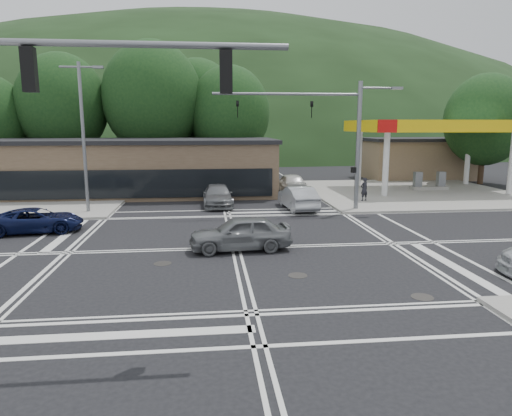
{
  "coord_description": "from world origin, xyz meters",
  "views": [
    {
      "loc": [
        -1.21,
        -19.52,
        5.35
      ],
      "look_at": [
        1.14,
        2.1,
        1.4
      ],
      "focal_mm": 32.0,
      "sensor_mm": 36.0,
      "label": 1
    }
  ],
  "objects": [
    {
      "name": "hill_north",
      "position": [
        0.0,
        90.0,
        0.0
      ],
      "size": [
        252.0,
        126.0,
        140.0
      ],
      "primitive_type": "ellipsoid",
      "color": "black",
      "rests_on": "ground"
    },
    {
      "name": "sidewalk_nw",
      "position": [
        -15.0,
        15.0,
        0.07
      ],
      "size": [
        16.0,
        16.0,
        0.15
      ],
      "primitive_type": "cube",
      "color": "gray",
      "rests_on": "ground"
    },
    {
      "name": "convenience_store",
      "position": [
        20.0,
        25.0,
        1.9
      ],
      "size": [
        10.0,
        6.0,
        3.8
      ],
      "primitive_type": "cube",
      "color": "#846B4F",
      "rests_on": "ground"
    },
    {
      "name": "car_queue_a",
      "position": [
        4.61,
        9.0,
        0.76
      ],
      "size": [
        1.98,
        4.72,
        1.52
      ],
      "primitive_type": "imported",
      "rotation": [
        0.0,
        0.0,
        3.22
      ],
      "color": "#AEB2B6",
      "rests_on": "ground"
    },
    {
      "name": "tree_ne",
      "position": [
        24.0,
        20.0,
        5.84
      ],
      "size": [
        7.2,
        7.2,
        9.99
      ],
      "color": "#382619",
      "rests_on": "ground"
    },
    {
      "name": "tree_n_e",
      "position": [
        -2.0,
        28.0,
        7.14
      ],
      "size": [
        8.4,
        8.4,
        11.98
      ],
      "color": "#382619",
      "rests_on": "ground"
    },
    {
      "name": "car_grey_center",
      "position": [
        0.19,
        -0.3,
        0.75
      ],
      "size": [
        4.52,
        2.08,
        1.5
      ],
      "primitive_type": "imported",
      "rotation": [
        0.0,
        0.0,
        -1.5
      ],
      "color": "slate",
      "rests_on": "ground"
    },
    {
      "name": "sidewalk_ne",
      "position": [
        15.0,
        15.0,
        0.07
      ],
      "size": [
        16.0,
        16.0,
        0.15
      ],
      "primitive_type": "cube",
      "color": "gray",
      "rests_on": "ground"
    },
    {
      "name": "tree_n_c",
      "position": [
        1.0,
        24.0,
        6.49
      ],
      "size": [
        7.6,
        7.6,
        10.87
      ],
      "color": "#382619",
      "rests_on": "ground"
    },
    {
      "name": "signal_mast_ne",
      "position": [
        6.95,
        8.2,
        5.07
      ],
      "size": [
        11.65,
        0.3,
        8.0
      ],
      "color": "slate",
      "rests_on": "ground"
    },
    {
      "name": "tree_n_a",
      "position": [
        -14.0,
        24.0,
        7.14
      ],
      "size": [
        8.0,
        8.0,
        11.75
      ],
      "color": "#382619",
      "rests_on": "ground"
    },
    {
      "name": "pedestrian",
      "position": [
        9.72,
        11.02,
        0.96
      ],
      "size": [
        0.69,
        0.58,
        1.62
      ],
      "primitive_type": "imported",
      "rotation": [
        0.0,
        0.0,
        3.53
      ],
      "color": "black",
      "rests_on": "sidewalk_ne"
    },
    {
      "name": "gas_station_canopy",
      "position": [
        16.99,
        15.99,
        5.04
      ],
      "size": [
        12.32,
        8.34,
        5.75
      ],
      "color": "silver",
      "rests_on": "ground"
    },
    {
      "name": "car_queue_b",
      "position": [
        5.5,
        16.28,
        0.8
      ],
      "size": [
        2.01,
        4.73,
        1.59
      ],
      "primitive_type": "imported",
      "rotation": [
        0.0,
        0.0,
        3.17
      ],
      "color": "silver",
      "rests_on": "ground"
    },
    {
      "name": "car_northbound",
      "position": [
        -0.5,
        10.94,
        0.69
      ],
      "size": [
        2.02,
        4.81,
        1.39
      ],
      "primitive_type": "imported",
      "rotation": [
        0.0,
        0.0,
        0.02
      ],
      "color": "#5D5F62",
      "rests_on": "ground"
    },
    {
      "name": "tree_n_b",
      "position": [
        -6.0,
        24.0,
        7.79
      ],
      "size": [
        9.0,
        9.0,
        12.98
      ],
      "color": "#382619",
      "rests_on": "ground"
    },
    {
      "name": "ground",
      "position": [
        0.0,
        0.0,
        0.0
      ],
      "size": [
        120.0,
        120.0,
        0.0
      ],
      "primitive_type": "plane",
      "color": "black",
      "rests_on": "ground"
    },
    {
      "name": "commercial_row",
      "position": [
        -8.0,
        17.0,
        2.0
      ],
      "size": [
        24.0,
        8.0,
        4.0
      ],
      "primitive_type": "cube",
      "color": "brown",
      "rests_on": "ground"
    },
    {
      "name": "car_blue_west",
      "position": [
        -9.82,
        4.13,
        0.62
      ],
      "size": [
        4.69,
        2.66,
        1.23
      ],
      "primitive_type": "imported",
      "rotation": [
        0.0,
        0.0,
        1.71
      ],
      "color": "#0C1338",
      "rests_on": "ground"
    },
    {
      "name": "streetlight_nw",
      "position": [
        -8.44,
        9.0,
        5.05
      ],
      "size": [
        2.5,
        0.25,
        9.0
      ],
      "color": "slate",
      "rests_on": "ground"
    }
  ]
}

